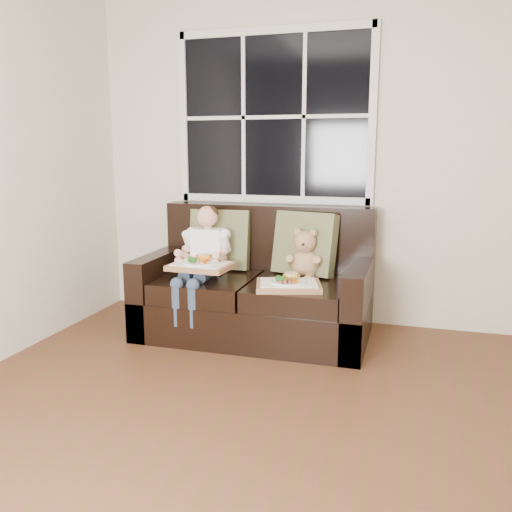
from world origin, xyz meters
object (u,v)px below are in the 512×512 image
(child, at_px, (204,252))
(tray_left, at_px, (201,265))
(loveseat, at_px, (257,294))
(tray_right, at_px, (288,284))
(teddy_bear, at_px, (305,258))

(child, bearing_deg, tray_left, -74.58)
(loveseat, xyz_separation_m, tray_right, (0.31, -0.30, 0.17))
(teddy_bear, bearing_deg, child, -170.37)
(child, relative_size, tray_right, 1.57)
(child, relative_size, teddy_bear, 2.08)
(child, bearing_deg, tray_right, -14.56)
(loveseat, bearing_deg, tray_left, -139.76)
(child, distance_m, tray_left, 0.19)
(loveseat, bearing_deg, teddy_bear, 5.73)
(tray_left, bearing_deg, loveseat, 43.82)
(loveseat, distance_m, child, 0.52)
(loveseat, distance_m, tray_right, 0.47)
(tray_right, bearing_deg, loveseat, 121.03)
(teddy_bear, bearing_deg, tray_left, -157.00)
(loveseat, bearing_deg, tray_right, -43.58)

